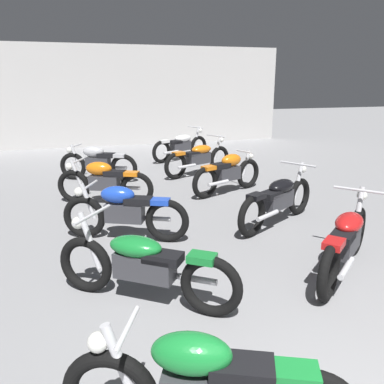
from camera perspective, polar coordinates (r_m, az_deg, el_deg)
back_wall at (r=15.34m, az=-10.30°, el=13.25°), size 12.54×0.24×3.60m
motorcycle_left_row_1 at (r=4.42m, az=-6.91°, el=-10.22°), size 1.80×1.39×0.97m
motorcycle_left_row_2 at (r=6.15m, az=-9.62°, el=-2.69°), size 1.83×0.93×0.88m
motorcycle_left_row_3 at (r=8.03m, az=-12.39°, el=1.49°), size 1.81×0.97×0.88m
motorcycle_left_row_4 at (r=9.97m, az=-13.28°, el=4.16°), size 1.81×0.99×0.88m
motorcycle_right_row_1 at (r=5.38m, az=21.06°, el=-6.36°), size 1.73×1.48×0.97m
motorcycle_right_row_2 at (r=6.87m, az=12.15°, el=-0.94°), size 1.93×1.20×0.97m
motorcycle_right_row_3 at (r=8.65m, az=5.15°, el=2.81°), size 1.86×0.86×0.88m
motorcycle_right_row_4 at (r=10.33m, az=0.98°, el=4.93°), size 2.04×1.03×0.97m
motorcycle_right_row_5 at (r=12.32m, az=-1.57°, el=6.67°), size 2.00×1.10×0.97m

